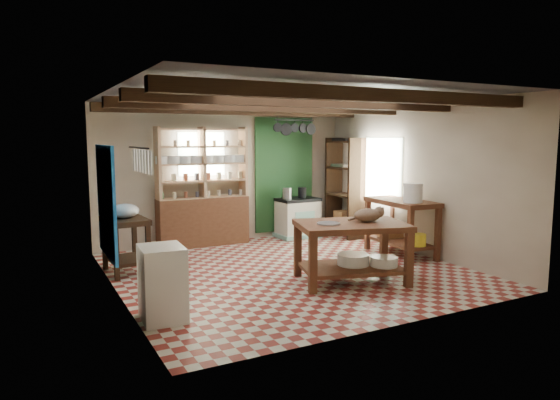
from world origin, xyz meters
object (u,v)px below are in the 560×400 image
stove (298,218)px  work_table (351,252)px  prep_table (126,245)px  white_cabinet (162,283)px  right_counter (401,228)px  cat (368,215)px

stove → work_table: bearing=-108.4°
work_table → prep_table: size_ratio=1.78×
white_cabinet → right_counter: size_ratio=0.62×
stove → white_cabinet: bearing=-139.7°
work_table → stove: (0.90, 3.06, -0.02)m
prep_table → right_counter: bearing=-17.4°
work_table → right_counter: (1.69, 0.90, 0.06)m
stove → right_counter: size_ratio=0.61×
prep_table → cat: 3.57m
stove → cat: size_ratio=2.01×
stove → right_counter: (0.79, -2.16, 0.08)m
work_table → stove: bearing=90.1°
stove → prep_table: (-3.59, -1.13, 0.02)m
white_cabinet → stove: bearing=45.9°
prep_table → cat: bearing=-37.7°
work_table → white_cabinet: 2.72m
cat → right_counter: bearing=39.1°
work_table → cat: size_ratio=3.63×
work_table → white_cabinet: (-2.71, -0.24, -0.00)m
stove → cat: cat is taller
stove → cat: (-0.64, -3.08, 0.53)m
white_cabinet → right_counter: right_counter is taller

